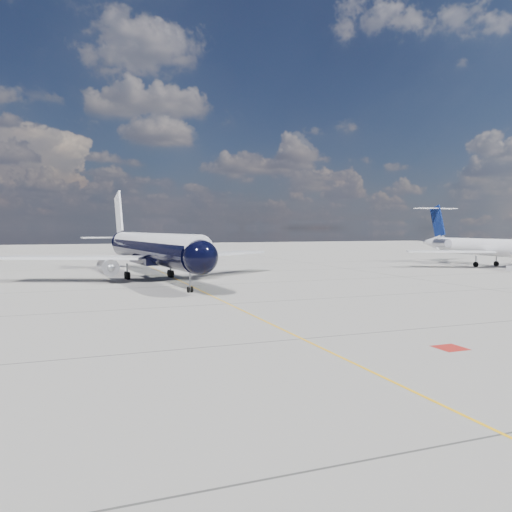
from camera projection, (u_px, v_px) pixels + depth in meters
name	position (u px, v px, depth m)	size (l,w,h in m)	color
ground	(181.00, 281.00, 63.03)	(320.00, 320.00, 0.00)	gray
taxiway_centerline	(190.00, 286.00, 58.35)	(0.16, 160.00, 0.01)	#F9B50D
red_marking	(450.00, 348.00, 28.03)	(1.60, 1.60, 0.01)	maroon
main_airliner	(149.00, 248.00, 66.54)	(36.89, 45.12, 13.03)	black
regional_jet	(482.00, 246.00, 87.86)	(29.26, 33.61, 11.39)	white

